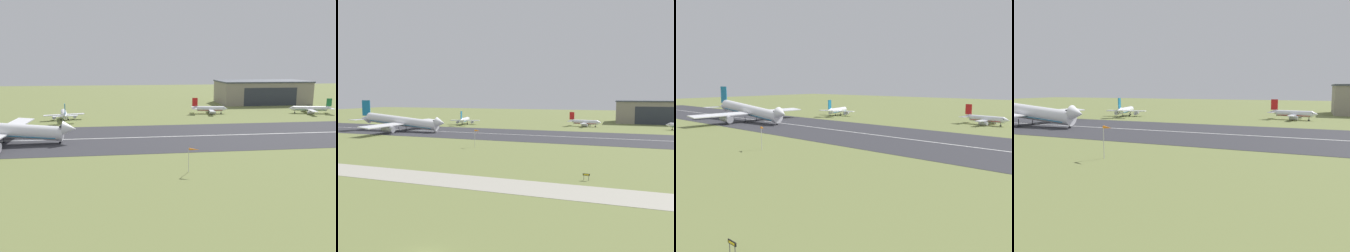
{
  "view_description": "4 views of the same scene",
  "coord_description": "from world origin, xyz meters",
  "views": [
    {
      "loc": [
        -46.36,
        -2.35,
        29.18
      ],
      "look_at": [
        -33.48,
        102.21,
        8.47
      ],
      "focal_mm": 35.0,
      "sensor_mm": 36.0,
      "label": 1
    },
    {
      "loc": [
        22.39,
        -32.46,
        19.79
      ],
      "look_at": [
        -28.23,
        109.34,
        5.61
      ],
      "focal_mm": 35.0,
      "sensor_mm": 36.0,
      "label": 2
    },
    {
      "loc": [
        46.57,
        26.15,
        19.01
      ],
      "look_at": [
        -17.35,
        100.91,
        5.92
      ],
      "focal_mm": 35.0,
      "sensor_mm": 36.0,
      "label": 3
    },
    {
      "loc": [
        8.11,
        26.15,
        14.19
      ],
      "look_at": [
        -19.4,
        94.68,
        5.56
      ],
      "focal_mm": 35.0,
      "sensor_mm": 36.0,
      "label": 4
    }
  ],
  "objects": [
    {
      "name": "ground_plane",
      "position": [
        0.0,
        61.55,
        0.0
      ],
      "size": [
        714.83,
        714.83,
        0.0
      ],
      "primitive_type": "plane",
      "color": "olive"
    },
    {
      "name": "runway_strip",
      "position": [
        0.0,
        123.11,
        0.03
      ],
      "size": [
        474.83,
        47.94,
        0.06
      ],
      "primitive_type": "cube",
      "color": "#333338",
      "rests_on": "ground_plane"
    },
    {
      "name": "runway_centreline",
      "position": [
        0.0,
        123.11,
        0.07
      ],
      "size": [
        427.34,
        0.7,
        0.01
      ],
      "primitive_type": "cube",
      "color": "silver",
      "rests_on": "runway_strip"
    },
    {
      "name": "airplane_landing",
      "position": [
        -92.81,
        117.76,
        5.22
      ],
      "size": [
        56.25,
        58.84,
        16.91
      ],
      "color": "white",
      "rests_on": "ground_plane"
    },
    {
      "name": "airplane_parked_west",
      "position": [
        -78.62,
        166.95,
        3.07
      ],
      "size": [
        19.99,
        23.47,
        9.47
      ],
      "color": "white",
      "rests_on": "ground_plane"
    },
    {
      "name": "airplane_parked_centre",
      "position": [
        -0.03,
        179.17,
        2.72
      ],
      "size": [
        21.33,
        18.85,
        8.98
      ],
      "color": "silver",
      "rests_on": "ground_plane"
    },
    {
      "name": "windsock_pole",
      "position": [
        -29.43,
        79.93,
        6.05
      ],
      "size": [
        2.73,
        1.51,
        6.73
      ],
      "color": "#B7B7BC",
      "rests_on": "ground_plane"
    }
  ]
}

